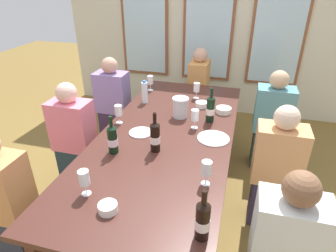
# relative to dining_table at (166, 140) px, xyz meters

# --- Properties ---
(ground_plane) EXTENTS (12.00, 12.00, 0.00)m
(ground_plane) POSITION_rel_dining_table_xyz_m (0.00, 0.00, -0.68)
(ground_plane) COLOR brown
(back_wall_with_windows) EXTENTS (4.31, 0.10, 2.90)m
(back_wall_with_windows) POSITION_rel_dining_table_xyz_m (0.00, 2.25, 0.77)
(back_wall_with_windows) COLOR beige
(back_wall_with_windows) RESTS_ON ground
(dining_table) EXTENTS (1.11, 2.55, 0.74)m
(dining_table) POSITION_rel_dining_table_xyz_m (0.00, 0.00, 0.00)
(dining_table) COLOR #46241D
(dining_table) RESTS_ON ground
(white_plate_0) EXTENTS (0.27, 0.27, 0.01)m
(white_plate_0) POSITION_rel_dining_table_xyz_m (0.40, 0.02, 0.07)
(white_plate_0) COLOR white
(white_plate_0) RESTS_ON dining_table
(white_plate_1) EXTENTS (0.20, 0.20, 0.01)m
(white_plate_1) POSITION_rel_dining_table_xyz_m (-0.22, -0.05, 0.07)
(white_plate_1) COLOR white
(white_plate_1) RESTS_ON dining_table
(metal_pitcher) EXTENTS (0.16, 0.16, 0.19)m
(metal_pitcher) POSITION_rel_dining_table_xyz_m (0.04, 0.36, 0.16)
(metal_pitcher) COLOR silver
(metal_pitcher) RESTS_ON dining_table
(wine_bottle_0) EXTENTS (0.08, 0.08, 0.32)m
(wine_bottle_0) POSITION_rel_dining_table_xyz_m (-0.01, -0.27, 0.18)
(wine_bottle_0) COLOR black
(wine_bottle_0) RESTS_ON dining_table
(wine_bottle_1) EXTENTS (0.08, 0.08, 0.30)m
(wine_bottle_1) POSITION_rel_dining_table_xyz_m (-0.31, -0.38, 0.17)
(wine_bottle_1) COLOR black
(wine_bottle_1) RESTS_ON dining_table
(wine_bottle_2) EXTENTS (0.08, 0.08, 0.32)m
(wine_bottle_2) POSITION_rel_dining_table_xyz_m (0.32, 0.33, 0.19)
(wine_bottle_2) COLOR black
(wine_bottle_2) RESTS_ON dining_table
(wine_bottle_3) EXTENTS (0.08, 0.08, 0.31)m
(wine_bottle_3) POSITION_rel_dining_table_xyz_m (0.47, -1.00, 0.18)
(wine_bottle_3) COLOR black
(wine_bottle_3) RESTS_ON dining_table
(tasting_bowl_0) EXTENTS (0.15, 0.15, 0.05)m
(tasting_bowl_0) POSITION_rel_dining_table_xyz_m (0.43, 0.55, 0.09)
(tasting_bowl_0) COLOR white
(tasting_bowl_0) RESTS_ON dining_table
(tasting_bowl_1) EXTENTS (0.12, 0.12, 0.05)m
(tasting_bowl_1) POSITION_rel_dining_table_xyz_m (0.19, 0.63, 0.09)
(tasting_bowl_1) COLOR white
(tasting_bowl_1) RESTS_ON dining_table
(tasting_bowl_2) EXTENTS (0.11, 0.11, 0.05)m
(tasting_bowl_2) POSITION_rel_dining_table_xyz_m (-0.08, -0.96, 0.09)
(tasting_bowl_2) COLOR white
(tasting_bowl_2) RESTS_ON dining_table
(water_bottle) EXTENTS (0.06, 0.06, 0.24)m
(water_bottle) POSITION_rel_dining_table_xyz_m (-0.40, 0.59, 0.17)
(water_bottle) COLOR white
(water_bottle) RESTS_ON dining_table
(wine_glass_0) EXTENTS (0.07, 0.07, 0.17)m
(wine_glass_0) POSITION_rel_dining_table_xyz_m (0.21, 0.17, 0.18)
(wine_glass_0) COLOR white
(wine_glass_0) RESTS_ON dining_table
(wine_glass_1) EXTENTS (0.07, 0.07, 0.17)m
(wine_glass_1) POSITION_rel_dining_table_xyz_m (-0.28, -0.86, 0.18)
(wine_glass_1) COLOR white
(wine_glass_1) RESTS_ON dining_table
(wine_glass_2) EXTENTS (0.07, 0.07, 0.17)m
(wine_glass_2) POSITION_rel_dining_table_xyz_m (0.42, -0.57, 0.18)
(wine_glass_2) COLOR white
(wine_glass_2) RESTS_ON dining_table
(wine_glass_3) EXTENTS (0.07, 0.07, 0.17)m
(wine_glass_3) POSITION_rel_dining_table_xyz_m (0.10, 0.85, 0.18)
(wine_glass_3) COLOR white
(wine_glass_3) RESTS_ON dining_table
(wine_glass_4) EXTENTS (0.07, 0.07, 0.17)m
(wine_glass_4) POSITION_rel_dining_table_xyz_m (-0.47, 0.08, 0.18)
(wine_glass_4) COLOR white
(wine_glass_4) RESTS_ON dining_table
(wine_glass_5) EXTENTS (0.07, 0.07, 0.17)m
(wine_glass_5) POSITION_rel_dining_table_xyz_m (-0.46, 0.95, 0.18)
(wine_glass_5) COLOR white
(wine_glass_5) RESTS_ON dining_table
(seated_person_0) EXTENTS (0.38, 0.24, 1.11)m
(seated_person_0) POSITION_rel_dining_table_xyz_m (-0.92, 0.88, -0.15)
(seated_person_0) COLOR #382541
(seated_person_0) RESTS_ON ground
(seated_person_1) EXTENTS (0.38, 0.24, 1.11)m
(seated_person_1) POSITION_rel_dining_table_xyz_m (0.92, 0.87, -0.15)
(seated_person_1) COLOR #24372E
(seated_person_1) RESTS_ON ground
(seated_person_2) EXTENTS (0.38, 0.24, 1.11)m
(seated_person_2) POSITION_rel_dining_table_xyz_m (-0.92, 0.01, -0.15)
(seated_person_2) COLOR #223640
(seated_person_2) RESTS_ON ground
(seated_person_3) EXTENTS (0.38, 0.24, 1.11)m
(seated_person_3) POSITION_rel_dining_table_xyz_m (0.92, -0.00, -0.15)
(seated_person_3) COLOR #302841
(seated_person_3) RESTS_ON ground
(seated_person_4) EXTENTS (0.38, 0.24, 1.11)m
(seated_person_4) POSITION_rel_dining_table_xyz_m (-0.92, -0.90, -0.15)
(seated_person_4) COLOR #303444
(seated_person_4) RESTS_ON ground
(seated_person_6) EXTENTS (0.24, 0.38, 1.11)m
(seated_person_6) POSITION_rel_dining_table_xyz_m (0.00, 1.63, -0.15)
(seated_person_6) COLOR #2B3A2C
(seated_person_6) RESTS_ON ground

